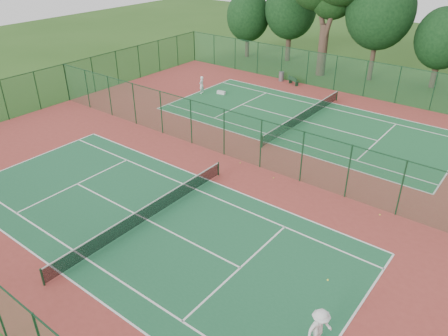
{
  "coord_description": "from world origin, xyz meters",
  "views": [
    {
      "loc": [
        15.55,
        -22.14,
        14.27
      ],
      "look_at": [
        1.47,
        -3.9,
        1.6
      ],
      "focal_mm": 35.0,
      "sensor_mm": 36.0,
      "label": 1
    }
  ],
  "objects_px": {
    "player_near": "(319,329)",
    "trash_bin": "(281,76)",
    "player_far": "(202,85)",
    "bench": "(293,81)",
    "kit_bag": "(221,93)"
  },
  "relations": [
    {
      "from": "trash_bin",
      "to": "player_far",
      "type": "bearing_deg",
      "value": -116.55
    },
    {
      "from": "player_near",
      "to": "bench",
      "type": "xyz_separation_m",
      "value": [
        -16.99,
        27.84,
        -0.52
      ]
    },
    {
      "from": "player_near",
      "to": "bench",
      "type": "height_order",
      "value": "player_near"
    },
    {
      "from": "bench",
      "to": "kit_bag",
      "type": "height_order",
      "value": "bench"
    },
    {
      "from": "player_near",
      "to": "trash_bin",
      "type": "height_order",
      "value": "player_near"
    },
    {
      "from": "player_far",
      "to": "trash_bin",
      "type": "distance_m",
      "value": 9.21
    },
    {
      "from": "player_near",
      "to": "trash_bin",
      "type": "relative_size",
      "value": 1.93
    },
    {
      "from": "player_near",
      "to": "player_far",
      "type": "xyz_separation_m",
      "value": [
        -22.77,
        19.98,
        -0.1
      ]
    },
    {
      "from": "kit_bag",
      "to": "player_far",
      "type": "bearing_deg",
      "value": -158.15
    },
    {
      "from": "player_far",
      "to": "kit_bag",
      "type": "xyz_separation_m",
      "value": [
        1.66,
        0.99,
        -0.7
      ]
    },
    {
      "from": "player_far",
      "to": "bench",
      "type": "distance_m",
      "value": 9.76
    },
    {
      "from": "player_near",
      "to": "trash_bin",
      "type": "distance_m",
      "value": 33.83
    },
    {
      "from": "trash_bin",
      "to": "kit_bag",
      "type": "distance_m",
      "value": 7.66
    },
    {
      "from": "player_near",
      "to": "player_far",
      "type": "height_order",
      "value": "player_near"
    },
    {
      "from": "player_near",
      "to": "kit_bag",
      "type": "relative_size",
      "value": 2.29
    }
  ]
}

